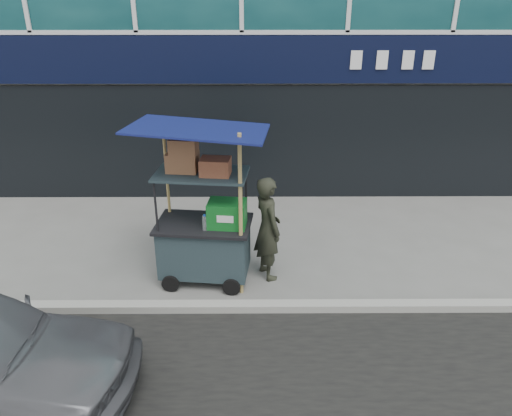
{
  "coord_description": "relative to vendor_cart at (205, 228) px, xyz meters",
  "views": [
    {
      "loc": [
        0.21,
        -6.08,
        4.34
      ],
      "look_at": [
        0.25,
        1.2,
        0.97
      ],
      "focal_mm": 35.0,
      "sensor_mm": 36.0,
      "label": 1
    }
  ],
  "objects": [
    {
      "name": "vendor_man",
      "position": [
        0.95,
        0.11,
        -0.06
      ],
      "size": [
        0.61,
        0.72,
        1.68
      ],
      "primitive_type": "imported",
      "rotation": [
        0.0,
        0.0,
        1.97
      ],
      "color": "#272A1E",
      "rests_on": "ground"
    },
    {
      "name": "vendor_cart",
      "position": [
        0.0,
        0.0,
        0.0
      ],
      "size": [
        2.01,
        1.52,
        2.55
      ],
      "rotation": [
        0.0,
        0.0,
        -0.11
      ],
      "color": "#1B2A2E",
      "rests_on": "ground"
    },
    {
      "name": "ground",
      "position": [
        0.52,
        -0.63,
        -0.89
      ],
      "size": [
        80.0,
        80.0,
        0.0
      ],
      "primitive_type": "plane",
      "color": "#64635F",
      "rests_on": "ground"
    },
    {
      "name": "curb",
      "position": [
        0.52,
        -0.83,
        -0.83
      ],
      "size": [
        80.0,
        0.18,
        0.12
      ],
      "primitive_type": "cube",
      "color": "#979890",
      "rests_on": "ground"
    }
  ]
}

